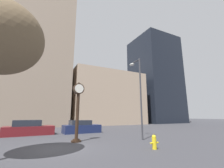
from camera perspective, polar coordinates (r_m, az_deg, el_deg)
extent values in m
plane|color=#38383D|center=(10.18, -20.11, -22.23)|extent=(200.00, 200.00, 0.00)
cube|color=gray|center=(36.41, -28.23, 10.63)|extent=(15.11, 12.00, 30.14)
cube|color=tan|center=(37.32, -2.90, -5.71)|extent=(16.84, 12.00, 12.06)
cube|color=black|center=(47.76, 15.92, 1.60)|extent=(11.89, 12.00, 25.62)
cylinder|color=black|center=(12.34, -13.51, -20.40)|extent=(0.75, 0.75, 0.12)
cylinder|color=black|center=(12.32, -13.49, -19.89)|extent=(0.50, 0.50, 0.10)
cylinder|color=black|center=(12.20, -13.08, -11.73)|extent=(0.25, 0.25, 3.41)
cylinder|color=black|center=(12.38, -12.61, -1.83)|extent=(0.86, 0.38, 0.86)
cylinder|color=white|center=(12.19, -12.37, -1.68)|extent=(0.70, 0.02, 0.70)
cylinder|color=white|center=(12.58, -12.84, -1.98)|extent=(0.70, 0.02, 0.70)
sphere|color=black|center=(12.48, -12.51, 0.37)|extent=(0.12, 0.12, 0.12)
cube|color=maroon|center=(18.12, -29.03, -15.26)|extent=(4.76, 2.18, 0.90)
cube|color=#232833|center=(18.06, -29.54, -12.81)|extent=(2.66, 1.83, 0.61)
cube|color=#19234C|center=(18.48, -11.45, -16.39)|extent=(4.29, 2.07, 0.90)
cube|color=#232833|center=(18.37, -12.00, -14.15)|extent=(2.39, 1.75, 0.53)
cylinder|color=yellow|center=(9.82, 15.82, -20.96)|extent=(0.26, 0.26, 0.65)
sphere|color=yellow|center=(9.77, 15.69, -18.83)|extent=(0.25, 0.25, 0.25)
cylinder|color=yellow|center=(9.68, 14.81, -20.96)|extent=(0.17, 0.09, 0.09)
cylinder|color=yellow|center=(9.96, 16.77, -20.59)|extent=(0.17, 0.09, 0.09)
cylinder|color=#38383D|center=(13.21, 10.94, -4.84)|extent=(0.14, 0.14, 7.05)
cylinder|color=#38383D|center=(14.49, 8.94, 8.43)|extent=(0.11, 1.20, 0.11)
ellipsoid|color=silver|center=(14.92, 7.60, 7.37)|extent=(0.36, 0.60, 0.24)
ellipsoid|color=brown|center=(9.32, -36.88, 13.98)|extent=(3.99, 3.99, 3.59)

